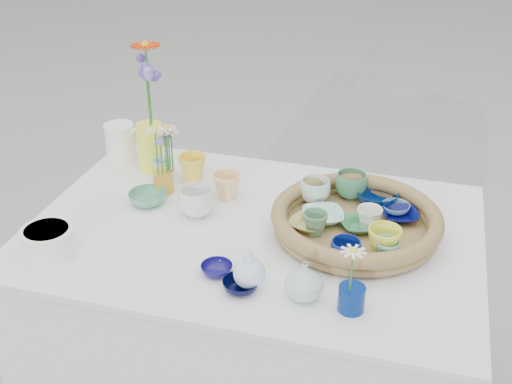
# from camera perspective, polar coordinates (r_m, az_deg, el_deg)

# --- Properties ---
(wicker_tray) EXTENTS (0.47, 0.47, 0.08)m
(wicker_tray) POSITION_cam_1_polar(r_m,az_deg,el_deg) (1.80, 8.88, -2.60)
(wicker_tray) COLOR brown
(wicker_tray) RESTS_ON display_table
(tray_ceramic_0) EXTENTS (0.15, 0.15, 0.04)m
(tray_ceramic_0) POSITION_cam_1_polar(r_m,az_deg,el_deg) (1.93, 10.73, -0.47)
(tray_ceramic_0) COLOR #031C56
(tray_ceramic_0) RESTS_ON wicker_tray
(tray_ceramic_1) EXTENTS (0.13, 0.13, 0.03)m
(tray_ceramic_1) POSITION_cam_1_polar(r_m,az_deg,el_deg) (1.87, 12.68, -2.05)
(tray_ceramic_1) COLOR #050849
(tray_ceramic_1) RESTS_ON wicker_tray
(tray_ceramic_2) EXTENTS (0.10, 0.10, 0.08)m
(tray_ceramic_2) POSITION_cam_1_polar(r_m,az_deg,el_deg) (1.68, 11.30, -4.42)
(tray_ceramic_2) COLOR #EDEF3F
(tray_ceramic_2) RESTS_ON wicker_tray
(tray_ceramic_3) EXTENTS (0.13, 0.13, 0.03)m
(tray_ceramic_3) POSITION_cam_1_polar(r_m,az_deg,el_deg) (1.80, 9.20, -2.93)
(tray_ceramic_3) COLOR #347E4B
(tray_ceramic_3) RESTS_ON wicker_tray
(tray_ceramic_4) EXTENTS (0.07, 0.07, 0.06)m
(tray_ceramic_4) POSITION_cam_1_polar(r_m,az_deg,el_deg) (1.75, 5.28, -2.80)
(tray_ceramic_4) COLOR #568A62
(tray_ceramic_4) RESTS_ON wicker_tray
(tray_ceramic_5) EXTENTS (0.15, 0.15, 0.03)m
(tray_ceramic_5) POSITION_cam_1_polar(r_m,az_deg,el_deg) (1.82, 5.96, -2.15)
(tray_ceramic_5) COLOR #A2EDD5
(tray_ceramic_5) RESTS_ON wicker_tray
(tray_ceramic_6) EXTENTS (0.12, 0.12, 0.07)m
(tray_ceramic_6) POSITION_cam_1_polar(r_m,az_deg,el_deg) (1.91, 5.28, 0.11)
(tray_ceramic_6) COLOR silver
(tray_ceramic_6) RESTS_ON wicker_tray
(tray_ceramic_7) EXTENTS (0.08, 0.08, 0.07)m
(tray_ceramic_7) POSITION_cam_1_polar(r_m,az_deg,el_deg) (1.79, 10.03, -2.36)
(tray_ceramic_7) COLOR white
(tray_ceramic_7) RESTS_ON wicker_tray
(tray_ceramic_8) EXTENTS (0.10, 0.10, 0.03)m
(tray_ceramic_8) POSITION_cam_1_polar(r_m,az_deg,el_deg) (1.90, 12.30, -1.41)
(tray_ceramic_8) COLOR #8ED2E9
(tray_ceramic_8) RESTS_ON wicker_tray
(tray_ceramic_9) EXTENTS (0.10, 0.10, 0.06)m
(tray_ceramic_9) POSITION_cam_1_polar(r_m,az_deg,el_deg) (1.65, 7.96, -5.26)
(tray_ceramic_9) COLOR navy
(tray_ceramic_9) RESTS_ON wicker_tray
(tray_ceramic_10) EXTENTS (0.12, 0.12, 0.02)m
(tray_ceramic_10) POSITION_cam_1_polar(r_m,az_deg,el_deg) (1.79, 4.61, -2.88)
(tray_ceramic_10) COLOR #D5C56A
(tray_ceramic_10) RESTS_ON wicker_tray
(tray_ceramic_11) EXTENTS (0.07, 0.07, 0.06)m
(tray_ceramic_11) POSITION_cam_1_polar(r_m,az_deg,el_deg) (1.67, 11.53, -5.12)
(tray_ceramic_11) COLOR #74BBA3
(tray_ceramic_11) RESTS_ON wicker_tray
(tray_ceramic_12) EXTENTS (0.12, 0.12, 0.08)m
(tray_ceramic_12) POSITION_cam_1_polar(r_m,az_deg,el_deg) (1.95, 8.43, 0.60)
(tray_ceramic_12) COLOR #3B7C56
(tray_ceramic_12) RESTS_ON wicker_tray
(loose_ceramic_0) EXTENTS (0.10, 0.10, 0.08)m
(loose_ceramic_0) POSITION_cam_1_polar(r_m,az_deg,el_deg) (2.07, -5.66, 2.16)
(loose_ceramic_0) COLOR yellow
(loose_ceramic_0) RESTS_ON display_table
(loose_ceramic_1) EXTENTS (0.11, 0.11, 0.08)m
(loose_ceramic_1) POSITION_cam_1_polar(r_m,az_deg,el_deg) (1.96, -2.62, 0.59)
(loose_ceramic_1) COLOR #FDD08D
(loose_ceramic_1) RESTS_ON display_table
(loose_ceramic_2) EXTENTS (0.13, 0.13, 0.04)m
(loose_ceramic_2) POSITION_cam_1_polar(r_m,az_deg,el_deg) (1.96, -9.60, -0.51)
(loose_ceramic_2) COLOR #529973
(loose_ceramic_2) RESTS_ON display_table
(loose_ceramic_3) EXTENTS (0.13, 0.13, 0.08)m
(loose_ceramic_3) POSITION_cam_1_polar(r_m,az_deg,el_deg) (1.87, -5.29, -0.86)
(loose_ceramic_3) COLOR white
(loose_ceramic_3) RESTS_ON display_table
(loose_ceramic_4) EXTENTS (0.10, 0.10, 0.03)m
(loose_ceramic_4) POSITION_cam_1_polar(r_m,az_deg,el_deg) (1.64, -3.51, -6.86)
(loose_ceramic_4) COLOR #120C5A
(loose_ceramic_4) RESTS_ON display_table
(loose_ceramic_5) EXTENTS (0.08, 0.08, 0.06)m
(loose_ceramic_5) POSITION_cam_1_polar(r_m,az_deg,el_deg) (2.10, -8.27, 2.12)
(loose_ceramic_5) COLOR #86D0C4
(loose_ceramic_5) RESTS_ON display_table
(loose_ceramic_6) EXTENTS (0.11, 0.11, 0.03)m
(loose_ceramic_6) POSITION_cam_1_polar(r_m,az_deg,el_deg) (1.58, -1.37, -8.29)
(loose_ceramic_6) COLOR black
(loose_ceramic_6) RESTS_ON display_table
(fluted_bowl) EXTENTS (0.18, 0.18, 0.07)m
(fluted_bowl) POSITION_cam_1_polar(r_m,az_deg,el_deg) (1.79, -17.99, -4.14)
(fluted_bowl) COLOR white
(fluted_bowl) RESTS_ON display_table
(bud_vase_paleblue) EXTENTS (0.08, 0.08, 0.12)m
(bud_vase_paleblue) POSITION_cam_1_polar(r_m,az_deg,el_deg) (1.56, -0.60, -6.59)
(bud_vase_paleblue) COLOR #C7E3FC
(bud_vase_paleblue) RESTS_ON display_table
(bud_vase_seafoam) EXTENTS (0.09, 0.09, 0.10)m
(bud_vase_seafoam) POSITION_cam_1_polar(r_m,az_deg,el_deg) (1.54, 4.32, -7.83)
(bud_vase_seafoam) COLOR #AED2C9
(bud_vase_seafoam) RESTS_ON display_table
(bud_vase_cobalt) EXTENTS (0.06, 0.06, 0.06)m
(bud_vase_cobalt) POSITION_cam_1_polar(r_m,az_deg,el_deg) (1.53, 8.48, -9.34)
(bud_vase_cobalt) COLOR navy
(bud_vase_cobalt) RESTS_ON display_table
(single_daisy) EXTENTS (0.09, 0.09, 0.12)m
(single_daisy) POSITION_cam_1_polar(r_m,az_deg,el_deg) (1.47, 8.48, -6.95)
(single_daisy) COLOR white
(single_daisy) RESTS_ON bud_vase_cobalt
(tall_vase_yellow) EXTENTS (0.10, 0.10, 0.16)m
(tall_vase_yellow) POSITION_cam_1_polar(r_m,az_deg,el_deg) (2.14, -9.37, 3.98)
(tall_vase_yellow) COLOR #F4FB41
(tall_vase_yellow) RESTS_ON display_table
(gerbera) EXTENTS (0.13, 0.13, 0.28)m
(gerbera) POSITION_cam_1_polar(r_m,az_deg,el_deg) (2.07, -9.52, 9.33)
(gerbera) COLOR red
(gerbera) RESTS_ON tall_vase_yellow
(hydrangea) EXTENTS (0.09, 0.09, 0.26)m
(hydrangea) POSITION_cam_1_polar(r_m,az_deg,el_deg) (2.06, -9.55, 8.20)
(hydrangea) COLOR #5244A8
(hydrangea) RESTS_ON tall_vase_yellow
(white_pitcher) EXTENTS (0.17, 0.14, 0.13)m
(white_pitcher) POSITION_cam_1_polar(r_m,az_deg,el_deg) (2.22, -11.95, 4.29)
(white_pitcher) COLOR white
(white_pitcher) RESTS_ON display_table
(daisy_cup) EXTENTS (0.08, 0.08, 0.07)m
(daisy_cup) POSITION_cam_1_polar(r_m,az_deg,el_deg) (2.01, -8.23, 0.93)
(daisy_cup) COLOR gold
(daisy_cup) RESTS_ON display_table
(daisy_posy) EXTENTS (0.10, 0.10, 0.16)m
(daisy_posy) POSITION_cam_1_polar(r_m,az_deg,el_deg) (1.95, -8.14, 3.85)
(daisy_posy) COLOR white
(daisy_posy) RESTS_ON daisy_cup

